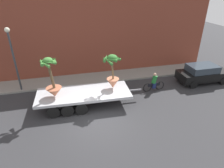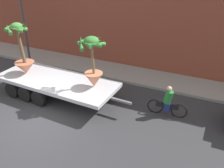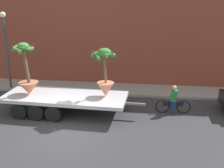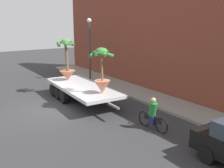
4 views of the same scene
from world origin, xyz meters
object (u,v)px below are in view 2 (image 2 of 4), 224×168
cyclist (168,103)px  street_lamp (22,14)px  flatbed_trailer (53,82)px  potted_palm_rear (23,55)px  potted_palm_middle (93,64)px

cyclist → street_lamp: bearing=166.7°
flatbed_trailer → potted_palm_rear: potted_palm_rear is taller
flatbed_trailer → street_lamp: 5.91m
potted_palm_middle → cyclist: (3.52, 0.55, -1.49)m
flatbed_trailer → potted_palm_middle: (2.33, 0.15, 1.38)m
potted_palm_rear → street_lamp: street_lamp is taller
flatbed_trailer → street_lamp: (-4.38, 3.11, 2.45)m
potted_palm_rear → potted_palm_middle: 4.02m
flatbed_trailer → cyclist: size_ratio=4.02×
potted_palm_rear → cyclist: 7.69m
street_lamp → potted_palm_middle: bearing=-23.8°
potted_palm_middle → cyclist: potted_palm_middle is taller
flatbed_trailer → potted_palm_rear: size_ratio=2.73×
potted_palm_middle → street_lamp: (-6.71, 2.96, 1.08)m
flatbed_trailer → potted_palm_middle: size_ratio=2.98×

